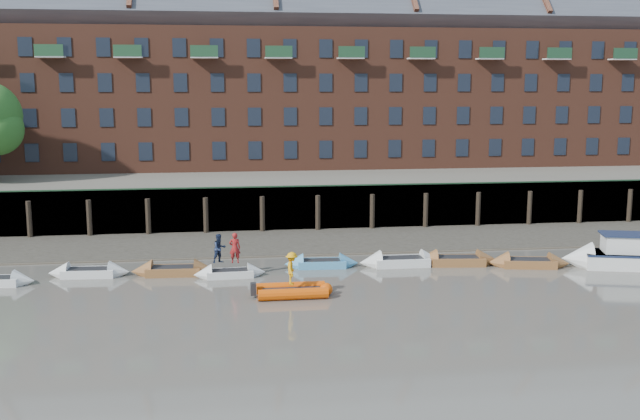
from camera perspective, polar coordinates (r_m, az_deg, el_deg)
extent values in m
plane|color=#5F5A52|center=(33.02, 1.28, -9.00)|extent=(220.00, 220.00, 0.00)
cube|color=#3D382F|center=(50.27, -1.87, -2.48)|extent=(110.00, 8.00, 0.50)
cube|color=#4C4336|center=(46.97, -1.46, -3.35)|extent=(110.00, 1.60, 0.10)
cube|color=#2D2A26|center=(54.28, -2.35, 0.14)|extent=(110.00, 0.80, 3.20)
cylinder|color=black|center=(55.07, -21.28, -0.70)|extent=(0.36, 0.36, 2.60)
cylinder|color=black|center=(54.25, -17.17, -0.62)|extent=(0.36, 0.36, 2.60)
cylinder|color=black|center=(53.72, -12.96, -0.53)|extent=(0.36, 0.36, 2.60)
cylinder|color=black|center=(53.48, -8.69, -0.44)|extent=(0.36, 0.36, 2.60)
cylinder|color=black|center=(53.55, -4.41, -0.34)|extent=(0.36, 0.36, 2.60)
cylinder|color=black|center=(53.91, -0.16, -0.24)|extent=(0.36, 0.36, 2.60)
cylinder|color=black|center=(54.56, 4.01, -0.15)|extent=(0.36, 0.36, 2.60)
cylinder|color=black|center=(55.49, 8.06, -0.06)|extent=(0.36, 0.36, 2.60)
cylinder|color=black|center=(56.69, 11.95, 0.04)|extent=(0.36, 0.36, 2.60)
cylinder|color=black|center=(58.15, 15.67, 0.12)|extent=(0.36, 0.36, 2.60)
cylinder|color=black|center=(59.83, 19.20, 0.20)|extent=(0.36, 0.36, 2.60)
cylinder|color=black|center=(61.73, 22.51, 0.28)|extent=(0.36, 0.36, 2.60)
cube|color=#264C2D|center=(53.73, -2.33, 1.82)|extent=(110.00, 0.06, 0.10)
cube|color=#5E594D|center=(67.68, -3.40, 2.02)|extent=(110.00, 28.00, 3.20)
cube|color=brown|center=(68.10, -3.53, 8.48)|extent=(80.00, 10.00, 12.00)
cube|color=#42444C|center=(68.34, -3.59, 14.53)|extent=(80.60, 15.56, 15.56)
cube|color=black|center=(64.93, -21.09, 4.09)|extent=(1.10, 0.12, 1.50)
cube|color=black|center=(64.30, -18.49, 4.19)|extent=(1.10, 0.12, 1.50)
cube|color=black|center=(63.80, -15.84, 4.28)|extent=(1.10, 0.12, 1.50)
cube|color=black|center=(63.44, -13.15, 4.37)|extent=(1.10, 0.12, 1.50)
cube|color=black|center=(63.22, -10.43, 4.44)|extent=(1.10, 0.12, 1.50)
cube|color=black|center=(63.14, -7.71, 4.51)|extent=(1.10, 0.12, 1.50)
cube|color=black|center=(63.20, -4.98, 4.56)|extent=(1.10, 0.12, 1.50)
cube|color=black|center=(63.41, -2.26, 4.61)|extent=(1.10, 0.12, 1.50)
cube|color=black|center=(63.76, 0.43, 4.64)|extent=(1.10, 0.12, 1.50)
cube|color=black|center=(64.24, 3.09, 4.67)|extent=(1.10, 0.12, 1.50)
cube|color=black|center=(64.86, 5.71, 4.68)|extent=(1.10, 0.12, 1.50)
cube|color=black|center=(65.61, 8.27, 4.68)|extent=(1.10, 0.12, 1.50)
cube|color=black|center=(66.49, 10.76, 4.68)|extent=(1.10, 0.12, 1.50)
cube|color=black|center=(67.49, 13.19, 4.67)|extent=(1.10, 0.12, 1.50)
cube|color=black|center=(68.61, 15.54, 4.65)|extent=(1.10, 0.12, 1.50)
cube|color=black|center=(69.84, 17.82, 4.62)|extent=(1.10, 0.12, 1.50)
cube|color=black|center=(71.17, 20.01, 4.58)|extent=(1.10, 0.12, 1.50)
cube|color=black|center=(72.60, 22.11, 4.55)|extent=(1.10, 0.12, 1.50)
cube|color=black|center=(64.75, -21.24, 6.55)|extent=(1.10, 0.12, 1.50)
cube|color=black|center=(64.12, -18.62, 6.68)|extent=(1.10, 0.12, 1.50)
cube|color=black|center=(63.62, -15.95, 6.79)|extent=(1.10, 0.12, 1.50)
cube|color=black|center=(63.26, -13.24, 6.89)|extent=(1.10, 0.12, 1.50)
cube|color=black|center=(63.03, -10.51, 6.98)|extent=(1.10, 0.12, 1.50)
cube|color=black|center=(62.96, -7.76, 7.05)|extent=(1.10, 0.12, 1.50)
cube|color=black|center=(63.02, -5.01, 7.10)|extent=(1.10, 0.12, 1.50)
cube|color=black|center=(63.23, -2.28, 7.14)|extent=(1.10, 0.12, 1.50)
cube|color=black|center=(63.57, 0.44, 7.16)|extent=(1.10, 0.12, 1.50)
cube|color=black|center=(64.06, 3.12, 7.16)|extent=(1.10, 0.12, 1.50)
cube|color=black|center=(64.68, 5.75, 7.15)|extent=(1.10, 0.12, 1.50)
cube|color=black|center=(65.44, 8.33, 7.13)|extent=(1.10, 0.12, 1.50)
cube|color=black|center=(66.32, 10.84, 7.09)|extent=(1.10, 0.12, 1.50)
cube|color=black|center=(67.32, 13.28, 7.04)|extent=(1.10, 0.12, 1.50)
cube|color=black|center=(68.44, 15.65, 6.98)|extent=(1.10, 0.12, 1.50)
cube|color=black|center=(69.67, 17.94, 6.91)|extent=(1.10, 0.12, 1.50)
cube|color=black|center=(71.01, 20.14, 6.83)|extent=(1.10, 0.12, 1.50)
cube|color=black|center=(72.44, 22.25, 6.75)|extent=(1.10, 0.12, 1.50)
cube|color=black|center=(64.70, -21.40, 9.03)|extent=(1.10, 0.12, 1.50)
cube|color=black|center=(64.06, -18.76, 9.18)|extent=(1.10, 0.12, 1.50)
cube|color=black|center=(63.56, -16.07, 9.31)|extent=(1.10, 0.12, 1.50)
cube|color=black|center=(63.20, -13.34, 9.43)|extent=(1.10, 0.12, 1.50)
cube|color=black|center=(62.97, -10.59, 9.52)|extent=(1.10, 0.12, 1.50)
cube|color=black|center=(62.90, -7.82, 9.59)|extent=(1.10, 0.12, 1.50)
cube|color=black|center=(62.96, -5.05, 9.64)|extent=(1.10, 0.12, 1.50)
cube|color=black|center=(63.17, -2.29, 9.67)|extent=(1.10, 0.12, 1.50)
cube|color=black|center=(63.51, 0.44, 9.68)|extent=(1.10, 0.12, 1.50)
cube|color=black|center=(64.00, 3.14, 9.67)|extent=(1.10, 0.12, 1.50)
cube|color=black|center=(64.62, 5.79, 9.63)|extent=(1.10, 0.12, 1.50)
cube|color=black|center=(65.38, 8.39, 9.58)|extent=(1.10, 0.12, 1.50)
cube|color=black|center=(66.26, 10.92, 9.51)|extent=(1.10, 0.12, 1.50)
cube|color=black|center=(67.26, 13.38, 9.42)|extent=(1.10, 0.12, 1.50)
cube|color=black|center=(68.38, 15.76, 9.32)|extent=(1.10, 0.12, 1.50)
cube|color=black|center=(69.62, 18.06, 9.21)|extent=(1.10, 0.12, 1.50)
cube|color=black|center=(70.95, 20.27, 9.09)|extent=(1.10, 0.12, 1.50)
cube|color=black|center=(72.39, 22.40, 8.96)|extent=(1.10, 0.12, 1.50)
cube|color=black|center=(64.76, -21.55, 11.50)|extent=(1.10, 0.12, 1.50)
cube|color=black|center=(64.12, -18.90, 11.68)|extent=(1.10, 0.12, 1.50)
cube|color=black|center=(63.62, -16.19, 11.83)|extent=(1.10, 0.12, 1.50)
cube|color=black|center=(63.26, -13.44, 11.96)|extent=(1.10, 0.12, 1.50)
cube|color=black|center=(63.04, -10.67, 12.07)|extent=(1.10, 0.12, 1.50)
cube|color=black|center=(62.96, -7.88, 12.14)|extent=(1.10, 0.12, 1.50)
cube|color=black|center=(63.02, -5.09, 12.19)|extent=(1.10, 0.12, 1.50)
cube|color=black|center=(63.23, -2.31, 12.21)|extent=(1.10, 0.12, 1.50)
cube|color=black|center=(63.58, 0.44, 12.21)|extent=(1.10, 0.12, 1.50)
cube|color=black|center=(64.06, 3.16, 12.17)|extent=(1.10, 0.12, 1.50)
cube|color=black|center=(64.69, 5.83, 12.11)|extent=(1.10, 0.12, 1.50)
cube|color=black|center=(65.44, 8.45, 12.03)|extent=(1.10, 0.12, 1.50)
cube|color=black|center=(66.32, 11.00, 11.93)|extent=(1.10, 0.12, 1.50)
cube|color=black|center=(67.32, 13.47, 11.80)|extent=(1.10, 0.12, 1.50)
cube|color=black|center=(68.44, 15.87, 11.66)|extent=(1.10, 0.12, 1.50)
cube|color=black|center=(69.67, 18.18, 11.51)|extent=(1.10, 0.12, 1.50)
cube|color=black|center=(71.01, 20.40, 11.35)|extent=(1.10, 0.12, 1.50)
cube|color=black|center=(72.45, 22.54, 11.17)|extent=(1.10, 0.12, 1.50)
cone|color=silver|center=(42.77, -21.61, -5.04)|extent=(1.16, 1.32, 1.24)
cube|color=silver|center=(43.40, -17.19, -4.57)|extent=(2.91, 1.44, 0.44)
cone|color=silver|center=(43.06, -15.03, -4.58)|extent=(1.18, 1.34, 1.28)
cone|color=silver|center=(43.80, -19.31, -4.56)|extent=(1.18, 1.34, 1.28)
cube|color=black|center=(43.35, -17.20, -4.31)|extent=(2.42, 1.09, 0.06)
cube|color=brown|center=(42.59, -11.10, -4.57)|extent=(3.04, 1.48, 0.47)
cone|color=brown|center=(42.44, -8.76, -4.55)|extent=(1.22, 1.40, 1.35)
cone|color=brown|center=(42.82, -13.42, -4.58)|extent=(1.22, 1.40, 1.35)
cube|color=black|center=(42.54, -11.11, -4.29)|extent=(2.53, 1.12, 0.06)
cube|color=silver|center=(41.66, -6.89, -4.82)|extent=(2.60, 1.28, 0.40)
cone|color=silver|center=(41.78, -4.86, -4.75)|extent=(1.05, 1.20, 1.15)
cone|color=silver|center=(41.60, -8.94, -4.89)|extent=(1.05, 1.20, 1.15)
cube|color=black|center=(41.62, -6.90, -4.58)|extent=(2.16, 0.97, 0.06)
cube|color=#4790BD|center=(43.51, 0.11, -4.10)|extent=(2.82, 1.37, 0.43)
cone|color=#4790BD|center=(43.69, 2.22, -4.06)|extent=(1.13, 1.29, 1.25)
cone|color=#4790BD|center=(43.40, -2.02, -4.15)|extent=(1.13, 1.29, 1.25)
cube|color=black|center=(43.47, 0.11, -3.85)|extent=(2.34, 1.03, 0.06)
cube|color=silver|center=(44.12, 6.21, -3.92)|extent=(3.19, 1.45, 0.50)
cone|color=silver|center=(44.58, 8.54, -3.83)|extent=(1.24, 1.44, 1.44)
cone|color=silver|center=(43.73, 3.84, -4.01)|extent=(1.24, 1.44, 1.44)
cube|color=black|center=(44.07, 6.21, -3.64)|extent=(2.66, 1.09, 0.06)
cube|color=brown|center=(44.81, 10.40, -3.82)|extent=(3.26, 1.74, 0.49)
cone|color=brown|center=(45.22, 12.67, -3.78)|extent=(1.36, 1.53, 1.41)
cone|color=brown|center=(44.47, 8.09, -3.86)|extent=(1.36, 1.53, 1.41)
cube|color=black|center=(44.76, 10.41, -3.54)|extent=(2.71, 1.33, 0.06)
cube|color=brown|center=(45.24, 15.61, -3.91)|extent=(3.21, 1.90, 0.47)
cone|color=brown|center=(45.65, 17.77, -3.89)|extent=(1.41, 1.56, 1.36)
cone|color=brown|center=(44.90, 13.42, -3.91)|extent=(1.41, 1.56, 1.36)
cube|color=black|center=(45.20, 15.62, -3.64)|extent=(2.66, 1.47, 0.06)
cylinder|color=#DA4A06|center=(38.30, -2.25, -5.92)|extent=(3.48, 0.62, 0.57)
cylinder|color=#DA4A06|center=(37.14, -2.05, -6.41)|extent=(3.48, 0.62, 0.57)
sphere|color=#DA4A06|center=(37.93, 0.47, -6.06)|extent=(0.66, 0.66, 0.66)
cube|color=black|center=(37.72, -2.15, -6.16)|extent=(2.91, 1.03, 0.20)
cube|color=silver|center=(46.85, 22.46, -3.55)|extent=(5.35, 3.25, 0.91)
cone|color=silver|center=(46.17, 18.95, -3.52)|extent=(2.17, 2.40, 2.03)
cube|color=#19233F|center=(46.76, 22.49, -3.08)|extent=(5.36, 3.29, 0.12)
cube|color=silver|center=(46.54, 22.05, -2.39)|extent=(2.45, 2.02, 1.01)
cube|color=#19233F|center=(46.44, 22.09, -1.72)|extent=(2.80, 2.30, 0.10)
imported|color=maroon|center=(41.40, -6.51, -2.88)|extent=(0.63, 0.42, 1.70)
imported|color=#19233F|center=(41.53, -7.67, -2.92)|extent=(0.99, 0.93, 1.62)
imported|color=orange|center=(37.38, -2.16, -4.47)|extent=(0.74, 1.14, 1.65)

